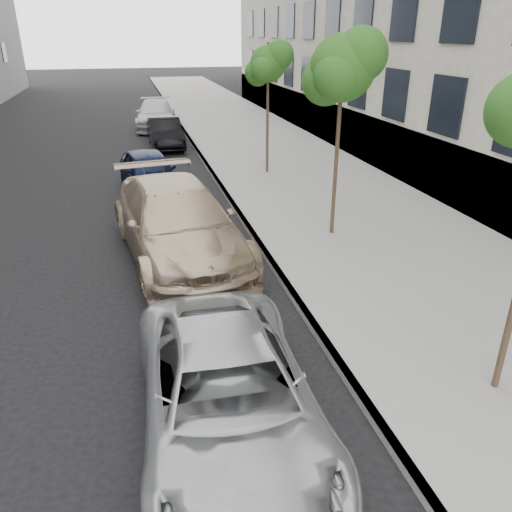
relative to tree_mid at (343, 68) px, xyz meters
name	(u,v)px	position (x,y,z in m)	size (l,w,h in m)	color
sidewalk	(241,129)	(1.07, 16.00, -4.17)	(6.40, 72.00, 0.14)	gray
curb	(185,132)	(-2.05, 16.00, -4.17)	(0.15, 72.00, 0.14)	#9E9B93
tree_mid	(343,68)	(0.00, 0.00, 0.00)	(1.84, 1.64, 5.02)	#38281C
tree_far	(269,64)	(0.00, 6.50, -0.26)	(1.62, 1.42, 4.65)	#38281C
minivan	(228,396)	(-4.08, -6.38, -3.57)	(2.25, 4.88, 1.36)	#AEB1B2
suv	(178,223)	(-4.09, -0.28, -3.36)	(2.49, 6.12, 1.77)	tan
sedan_blue	(149,172)	(-4.47, 5.44, -3.55)	(1.65, 4.09, 1.39)	black
sedan_black	(165,133)	(-3.33, 12.64, -3.57)	(1.42, 4.07, 1.34)	black
sedan_rear	(156,115)	(-3.42, 17.87, -3.49)	(2.11, 5.19, 1.51)	#A9ADB1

